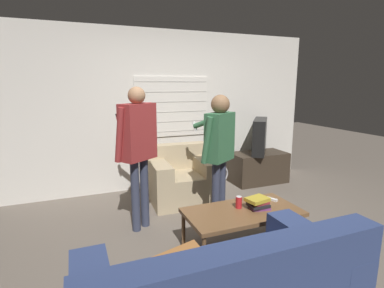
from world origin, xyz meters
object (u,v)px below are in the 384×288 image
at_px(coffee_table, 243,214).
at_px(armchair_beige, 181,179).
at_px(person_right_standing, 219,143).
at_px(book_stack, 258,203).
at_px(tv, 260,136).
at_px(floor_fan, 219,177).
at_px(person_left_standing, 137,141).
at_px(spare_remote, 272,199).
at_px(soda_can, 239,202).

bearing_deg(coffee_table, armchair_beige, 94.14).
relative_size(person_right_standing, book_stack, 6.08).
relative_size(armchair_beige, tv, 1.31).
bearing_deg(floor_fan, tv, 4.82).
bearing_deg(armchair_beige, person_left_standing, 43.21).
bearing_deg(spare_remote, person_left_standing, 124.77).
height_order(person_right_standing, floor_fan, person_right_standing).
distance_m(book_stack, spare_remote, 0.30).
relative_size(coffee_table, soda_can, 9.35).
relative_size(person_right_standing, spare_remote, 11.75).
relative_size(coffee_table, person_left_standing, 0.70).
xyz_separation_m(coffee_table, soda_can, (-0.01, 0.07, 0.10)).
relative_size(person_left_standing, person_right_standing, 1.06).
xyz_separation_m(person_right_standing, book_stack, (0.08, -0.76, -0.50)).
bearing_deg(spare_remote, tv, 35.22).
bearing_deg(person_right_standing, floor_fan, 28.72).
bearing_deg(tv, armchair_beige, -42.08).
bearing_deg(book_stack, person_right_standing, 96.19).
xyz_separation_m(tv, person_right_standing, (-1.34, -1.08, 0.18)).
bearing_deg(spare_remote, person_right_standing, 94.44).
relative_size(person_left_standing, floor_fan, 4.08).
bearing_deg(floor_fan, book_stack, -104.37).
relative_size(coffee_table, book_stack, 4.52).
distance_m(person_right_standing, book_stack, 0.91).
xyz_separation_m(coffee_table, floor_fan, (0.63, 1.75, -0.20)).
height_order(armchair_beige, floor_fan, armchair_beige).
bearing_deg(book_stack, spare_remote, 26.02).
height_order(soda_can, floor_fan, soda_can).
distance_m(tv, floor_fan, 1.02).
bearing_deg(person_left_standing, floor_fan, -3.66).
bearing_deg(armchair_beige, spare_remote, 114.20).
height_order(person_left_standing, spare_remote, person_left_standing).
distance_m(spare_remote, floor_fan, 1.67).
distance_m(armchair_beige, coffee_table, 1.54).
relative_size(armchair_beige, person_right_standing, 0.61).
xyz_separation_m(person_right_standing, floor_fan, (0.54, 1.01, -0.81)).
bearing_deg(armchair_beige, tv, -166.38).
relative_size(person_right_standing, soda_can, 12.57).
distance_m(person_left_standing, soda_can, 1.32).
bearing_deg(person_right_standing, soda_can, -131.85).
height_order(person_left_standing, book_stack, person_left_standing).
height_order(person_right_standing, soda_can, person_right_standing).
distance_m(armchair_beige, tv, 1.64).
bearing_deg(floor_fan, person_left_standing, -150.05).
height_order(armchair_beige, tv, tv).
bearing_deg(person_left_standing, person_right_standing, -42.44).
relative_size(coffee_table, floor_fan, 2.86).
height_order(coffee_table, book_stack, book_stack).
bearing_deg(soda_can, armchair_beige, 94.02).
bearing_deg(spare_remote, book_stack, -178.66).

